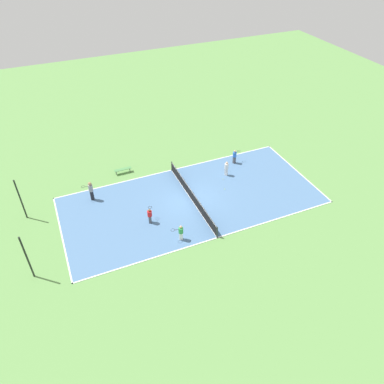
{
  "coord_description": "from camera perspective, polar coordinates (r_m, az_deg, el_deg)",
  "views": [
    {
      "loc": [
        -22.69,
        9.75,
        20.35
      ],
      "look_at": [
        0.0,
        0.0,
        0.9
      ],
      "focal_mm": 35.0,
      "sensor_mm": 36.0,
      "label": 1
    }
  ],
  "objects": [
    {
      "name": "ground_plane",
      "position": [
        32.0,
        0.0,
        -1.27
      ],
      "size": [
        80.0,
        80.0,
        0.0
      ],
      "primitive_type": "plane",
      "color": "#60934C"
    },
    {
      "name": "court_surface",
      "position": [
        32.0,
        0.0,
        -1.25
      ],
      "size": [
        9.9,
        21.83,
        0.02
      ],
      "color": "#4C729E",
      "rests_on": "ground_plane"
    },
    {
      "name": "tennis_net",
      "position": [
        31.67,
        0.0,
        -0.53
      ],
      "size": [
        9.7,
        0.1,
        1.0
      ],
      "color": "black",
      "rests_on": "court_surface"
    },
    {
      "name": "bench",
      "position": [
        35.6,
        -10.49,
        3.39
      ],
      "size": [
        0.36,
        1.6,
        0.45
      ],
      "rotation": [
        0.0,
        0.0,
        1.57
      ],
      "color": "#4C8C4C",
      "rests_on": "ground_plane"
    },
    {
      "name": "player_near_white",
      "position": [
        34.59,
        5.26,
        3.7
      ],
      "size": [
        0.5,
        0.5,
        1.46
      ],
      "rotation": [
        0.0,
        0.0,
        0.63
      ],
      "color": "white",
      "rests_on": "court_surface"
    },
    {
      "name": "player_near_blue",
      "position": [
        36.39,
        6.52,
        5.51
      ],
      "size": [
        0.62,
        0.99,
        1.44
      ],
      "rotation": [
        0.0,
        0.0,
        5.05
      ],
      "color": "#4C4C51",
      "rests_on": "court_surface"
    },
    {
      "name": "player_far_green",
      "position": [
        28.01,
        -1.73,
        -6.09
      ],
      "size": [
        0.56,
        0.99,
        1.37
      ],
      "rotation": [
        0.0,
        0.0,
        1.31
      ],
      "color": "white",
      "rests_on": "court_surface"
    },
    {
      "name": "player_baseline_gray",
      "position": [
        32.53,
        -15.17,
        0.35
      ],
      "size": [
        0.63,
        0.99,
        1.82
      ],
      "rotation": [
        0.0,
        0.0,
        1.23
      ],
      "color": "black",
      "rests_on": "court_surface"
    },
    {
      "name": "player_coach_red",
      "position": [
        29.56,
        -6.46,
        -3.49
      ],
      "size": [
        0.99,
        0.65,
        1.38
      ],
      "rotation": [
        0.0,
        0.0,
        5.9
      ],
      "color": "#4C4C51",
      "rests_on": "court_surface"
    },
    {
      "name": "tennis_ball_right_alley",
      "position": [
        33.27,
        5.01,
        0.46
      ],
      "size": [
        0.07,
        0.07,
        0.07
      ],
      "primitive_type": "sphere",
      "color": "#CCE033",
      "rests_on": "court_surface"
    },
    {
      "name": "tennis_ball_near_net",
      "position": [
        34.47,
        4.75,
        2.0
      ],
      "size": [
        0.07,
        0.07,
        0.07
      ],
      "primitive_type": "sphere",
      "color": "#CCE033",
      "rests_on": "court_surface"
    },
    {
      "name": "fence_post_back_left",
      "position": [
        27.03,
        -23.85,
        -9.14
      ],
      "size": [
        0.12,
        0.12,
        3.76
      ],
      "color": "black",
      "rests_on": "ground_plane"
    },
    {
      "name": "fence_post_back_right",
      "position": [
        32.03,
        -24.65,
        -1.06
      ],
      "size": [
        0.12,
        0.12,
        3.76
      ],
      "color": "black",
      "rests_on": "ground_plane"
    }
  ]
}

